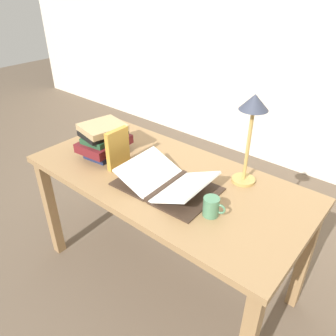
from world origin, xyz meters
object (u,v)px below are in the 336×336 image
Objects in this scene: book_standing_upright at (118,149)px; book_stack_tall at (104,139)px; coffee_mug at (211,207)px; open_book at (167,182)px; reading_lamp at (252,117)px.

book_stack_tall is at bearing 166.10° from book_standing_upright.
book_stack_tall is at bearing 175.26° from coffee_mug.
open_book is 0.35m from book_standing_upright.
reading_lamp reaches higher than book_standing_upright.
book_standing_upright reaches higher than coffee_mug.
coffee_mug is at bearing -2.69° from book_standing_upright.
book_standing_upright is 2.17× the size of coffee_mug.
book_standing_upright is (-0.34, -0.01, 0.08)m from open_book.
book_standing_upright reaches higher than open_book.
book_standing_upright is at bearing -152.67° from reading_lamp.
reading_lamp is at bearing 45.77° from open_book.
book_stack_tall reaches higher than open_book.
coffee_mug is (0.80, -0.07, -0.05)m from book_stack_tall.
coffee_mug is at bearing -4.74° from book_stack_tall.
book_stack_tall is (-0.50, 0.03, 0.07)m from open_book.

